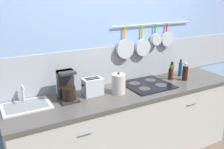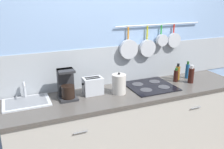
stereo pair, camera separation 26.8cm
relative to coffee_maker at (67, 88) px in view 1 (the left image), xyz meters
The scene contains 12 objects.
wall_back 0.79m from the coffee_maker, 19.72° to the left, with size 7.20×0.14×2.60m.
cabinet_base 0.94m from the coffee_maker, ahead, with size 2.76×0.62×0.88m.
countertop 0.73m from the coffee_maker, ahead, with size 2.80×0.64×0.03m.
sink_basin 0.43m from the coffee_maker, behind, with size 0.47×0.33×0.19m.
coffee_maker is the anchor object (origin of this frame).
toaster 0.29m from the coffee_maker, ahead, with size 0.23×0.14×0.19m.
kettle 0.57m from the coffee_maker, ahead, with size 0.16×0.16×0.24m.
cooktop 1.01m from the coffee_maker, ahead, with size 0.54×0.51×0.01m.
bottle_hot_sauce 1.39m from the coffee_maker, ahead, with size 0.06×0.06×0.18m.
bottle_dish_soap 1.46m from the coffee_maker, ahead, with size 0.06×0.06×0.21m.
bottle_sesame_oil 1.54m from the coffee_maker, ahead, with size 0.07×0.07×0.23m.
bottle_cooking_wine 1.61m from the coffee_maker, ahead, with size 0.05×0.05×0.23m.
Camera 1 is at (-1.46, -2.23, 1.99)m, focal length 40.00 mm.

